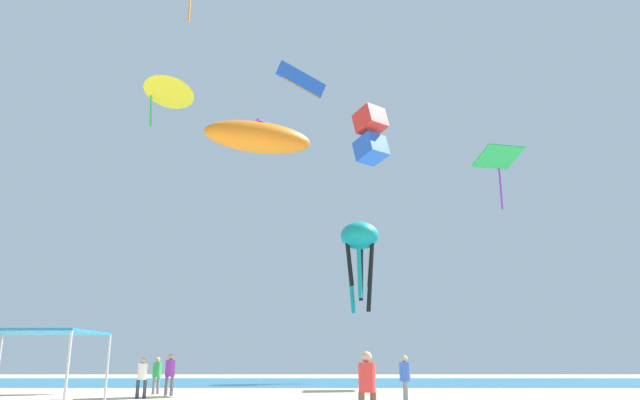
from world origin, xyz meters
The scene contains 13 objects.
ocean_strip centered at (0.00, 29.17, 0.01)m, with size 110.00×19.52×0.03m, color #1E6B93.
canopy_tent centered at (-8.02, -1.45, 2.18)m, with size 3.14×2.79×2.30m.
person_near_tent centered at (0.62, -2.38, 1.03)m, with size 0.45×0.42×1.76m.
person_leftmost centered at (2.69, 5.95, 1.02)m, with size 0.41×0.47×1.75m.
person_central centered at (-8.34, 12.21, 1.00)m, with size 0.41×0.42×1.71m.
person_rightmost centered at (-7.38, 10.85, 1.08)m, with size 0.45×0.44×1.85m.
person_far_shore centered at (-8.06, 8.82, 0.98)m, with size 0.45×0.40×1.68m.
kite_diamond_green centered at (12.11, 22.40, 15.29)m, with size 3.36×3.29×4.22m.
kite_parafoil_blue centered at (-2.01, 25.07, 22.83)m, with size 3.97×1.82×2.54m.
kite_delta_yellow centered at (-10.64, 19.21, 19.21)m, with size 4.39×4.41×3.19m.
kite_octopus_teal centered at (2.54, 27.52, 10.50)m, with size 3.82×3.82×6.91m.
kite_box_red centered at (2.51, 15.79, 14.57)m, with size 2.24×2.29×3.43m.
kite_inflatable_orange centered at (-4.43, 17.90, 15.25)m, with size 7.34×4.69×2.82m.
Camera 1 is at (-0.52, -17.37, 1.53)m, focal length 33.33 mm.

